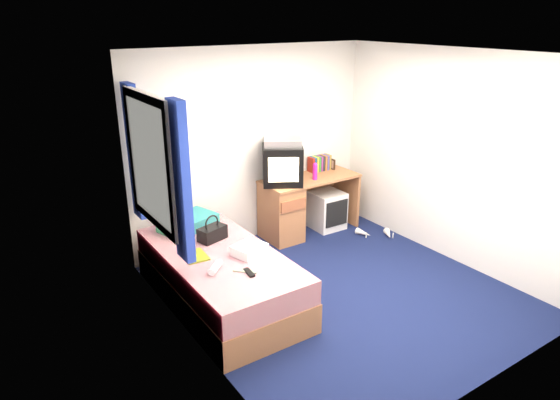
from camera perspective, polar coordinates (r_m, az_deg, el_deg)
ground at (r=5.34m, az=6.72°, el=-10.34°), size 3.40×3.40×0.00m
room_shell at (r=4.77m, az=7.44°, el=4.82°), size 3.40×3.40×3.40m
bed at (r=5.06m, az=-6.81°, el=-8.74°), size 1.01×2.00×0.54m
pillow at (r=5.50m, az=-10.43°, el=-2.56°), size 0.67×0.53×0.13m
desk at (r=6.41m, az=1.34°, el=-0.73°), size 1.30×0.55×0.75m
storage_cube at (r=6.73m, az=5.36°, el=-1.15°), size 0.41×0.41×0.50m
crt_tv at (r=6.14m, az=0.27°, el=4.08°), size 0.64×0.63×0.48m
vcr at (r=6.07m, az=0.27°, el=6.65°), size 0.55×0.50×0.08m
book_row at (r=6.71m, az=4.53°, el=4.21°), size 0.31×0.13×0.20m
picture_frame at (r=6.80m, az=5.96°, el=4.12°), size 0.03×0.12×0.14m
pink_water_bottle at (r=6.33m, az=4.02°, el=3.20°), size 0.07×0.07×0.19m
aerosol_can at (r=6.42m, az=2.30°, el=3.32°), size 0.06×0.06×0.16m
handbag at (r=5.17m, az=-7.75°, el=-3.72°), size 0.32×0.23×0.27m
towel at (r=4.85m, az=-3.54°, el=-5.67°), size 0.35×0.32×0.10m
magazine at (r=4.88m, az=-9.69°, el=-6.32°), size 0.23×0.30×0.01m
water_bottle at (r=4.59m, az=-7.41°, el=-7.66°), size 0.19×0.19×0.07m
colour_swatch_fan at (r=4.57m, az=-3.97°, el=-8.07°), size 0.20×0.20×0.01m
remote_control at (r=4.53m, az=-3.55°, el=-8.28°), size 0.07×0.16×0.02m
window_assembly at (r=4.77m, az=-14.24°, el=3.95°), size 0.11×1.42×1.40m
white_heels at (r=6.63m, az=10.92°, el=-3.81°), size 0.40×0.44×0.09m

